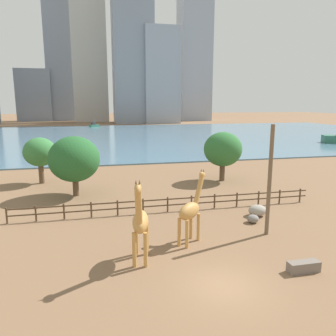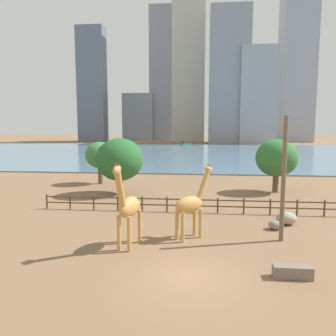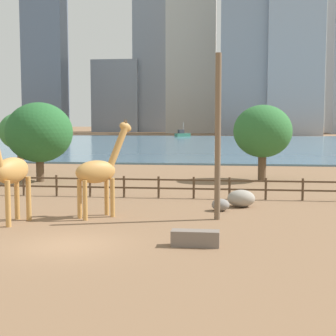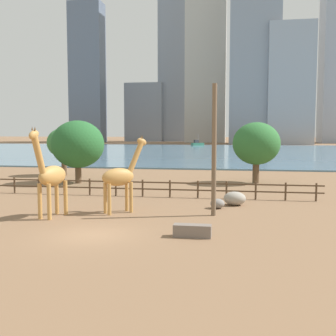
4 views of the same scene
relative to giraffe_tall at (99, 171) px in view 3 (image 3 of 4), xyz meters
name	(u,v)px [view 3 (image 3 of 4)]	position (x,y,z in m)	size (l,w,h in m)	color
ground_plane	(198,144)	(0.14, 74.41, -2.24)	(400.00, 400.00, 0.00)	brown
harbor_water	(197,144)	(0.14, 71.41, -2.14)	(180.00, 86.00, 0.20)	slate
giraffe_tall	(99,171)	(0.00, 0.00, 0.00)	(2.70, 2.54, 4.77)	#C18C47
giraffe_companion	(9,170)	(-3.62, -2.01, 0.20)	(1.34, 3.19, 5.28)	#C18C47
utility_pole	(218,137)	(5.68, 0.11, 1.65)	(0.28, 0.28, 7.78)	brown
boulder_near_fence	(241,198)	(6.88, 3.76, -1.78)	(1.50, 1.24, 0.93)	gray
boulder_by_pole	(221,205)	(5.80, 2.41, -1.92)	(0.92, 0.85, 0.64)	gray
feeding_trough	(195,238)	(4.99, -5.15, -1.94)	(1.80, 0.60, 0.60)	#72665B
enclosure_fence	(126,185)	(0.03, 6.41, -1.48)	(26.12, 0.14, 1.30)	#4C3826
tree_left_large	(20,132)	(-12.15, 19.47, 1.39)	(3.66, 3.66, 5.32)	brown
tree_center_broad	(263,132)	(8.74, 16.14, 1.53)	(4.50, 4.50, 5.83)	brown
tree_right_tall	(39,133)	(-8.02, 13.27, 1.48)	(5.01, 5.01, 5.99)	brown
boat_ferry	(182,134)	(-5.90, 107.52, -1.43)	(4.05, 3.59, 3.61)	#337259
skyline_tower_needle	(293,63)	(24.35, 131.06, 18.57)	(15.60, 15.21, 41.62)	#939EAD
skyline_block_central	(251,35)	(12.16, 133.11, 27.33)	(17.51, 15.99, 59.13)	gray
skyline_tower_glass	(154,32)	(-20.97, 161.64, 33.36)	(14.51, 9.11, 71.21)	gray
skyline_block_left	(117,96)	(-34.49, 159.21, 10.53)	(16.68, 8.58, 25.53)	gray
skyline_block_right	(192,3)	(-6.68, 148.17, 40.07)	(16.21, 8.22, 84.63)	#B7B2A8
skyline_block_wide	(45,48)	(-53.56, 139.19, 25.42)	(13.13, 8.40, 55.32)	slate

